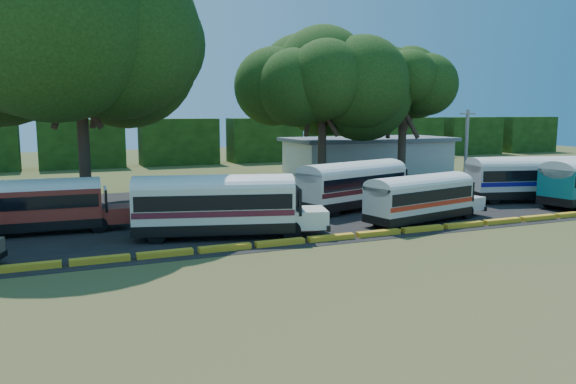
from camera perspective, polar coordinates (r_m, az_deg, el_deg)
name	(u,v)px	position (r m, az deg, el deg)	size (l,w,h in m)	color
ground	(364,242)	(30.64, 7.76, -5.05)	(160.00, 160.00, 0.00)	#33511B
asphalt_strip	(294,206)	(41.60, 0.59, -1.44)	(64.00, 24.00, 0.02)	black
curb	(355,235)	(31.45, 6.84, -4.41)	(53.70, 0.45, 0.30)	gold
terminal_building	(368,155)	(65.01, 8.15, 3.77)	(19.00, 9.00, 4.00)	beige
treeline_backdrop	(179,142)	(75.34, -11.02, 5.04)	(130.00, 4.00, 6.00)	black
bus_red	(33,203)	(35.12, -24.50, -1.00)	(9.73, 2.84, 3.16)	black
bus_cream_west	(218,202)	(31.27, -7.08, -1.05)	(11.01, 5.30, 3.52)	black
bus_cream_east	(355,183)	(40.13, 6.81, 0.95)	(10.80, 5.68, 3.46)	black
bus_white_red	(422,196)	(36.16, 13.42, -0.38)	(9.56, 4.33, 3.05)	black
bus_white_blue	(527,176)	(47.33, 23.14, 1.49)	(10.98, 5.02, 3.51)	black
tree_west	(78,25)	(42.47, -20.59, 15.61)	(15.32, 15.32, 18.47)	#312218
tree_center	(323,74)	(53.63, 3.55, 11.86)	(12.25, 12.25, 14.93)	#312218
tree_east	(404,83)	(57.20, 11.68, 10.83)	(8.42, 8.42, 12.92)	#312218
utility_pole	(466,149)	(51.79, 17.65, 4.16)	(1.60, 0.30, 7.12)	gray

